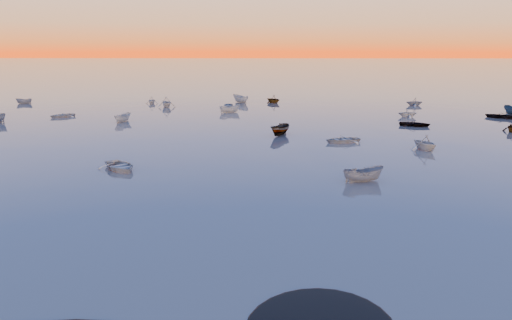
# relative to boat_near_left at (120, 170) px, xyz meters

# --- Properties ---
(ground) EXTENTS (600.00, 600.00, 0.00)m
(ground) POSITION_rel_boat_near_left_xyz_m (12.61, 72.45, 0.00)
(ground) COLOR #70665E
(ground) RESTS_ON ground
(moored_fleet) EXTENTS (124.00, 58.00, 1.20)m
(moored_fleet) POSITION_rel_boat_near_left_xyz_m (12.61, 25.45, 0.00)
(moored_fleet) COLOR #B8B8B3
(moored_fleet) RESTS_ON ground
(boat_near_left) EXTENTS (4.61, 4.20, 1.11)m
(boat_near_left) POSITION_rel_boat_near_left_xyz_m (0.00, 0.00, 0.00)
(boat_near_left) COLOR #B8B8B3
(boat_near_left) RESTS_ON ground
(boat_near_center) EXTENTS (2.46, 3.93, 1.26)m
(boat_near_center) POSITION_rel_boat_near_left_xyz_m (21.67, -3.55, 0.00)
(boat_near_center) COLOR gray
(boat_near_center) RESTS_ON ground
(boat_near_right) EXTENTS (4.04, 3.03, 1.29)m
(boat_near_right) POSITION_rel_boat_near_left_xyz_m (30.85, 9.71, 0.00)
(boat_near_right) COLOR #B8B8B3
(boat_near_right) RESTS_ON ground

